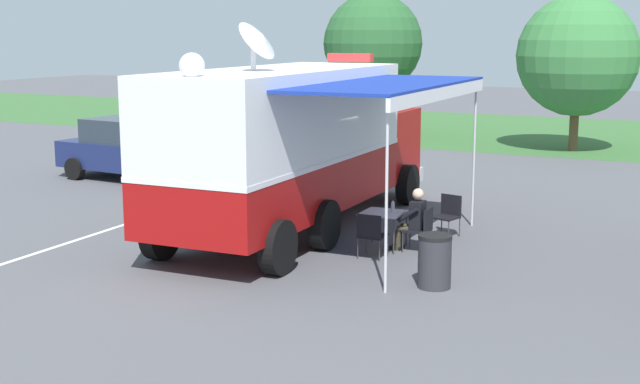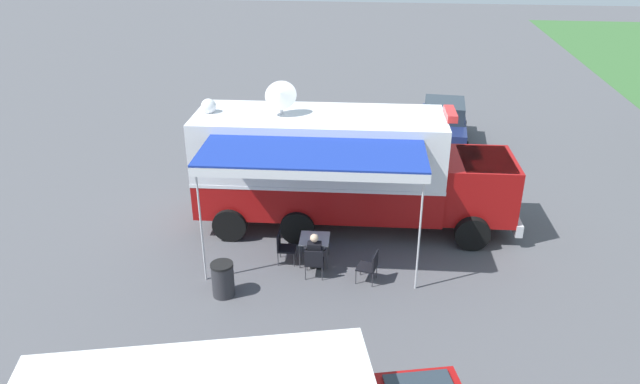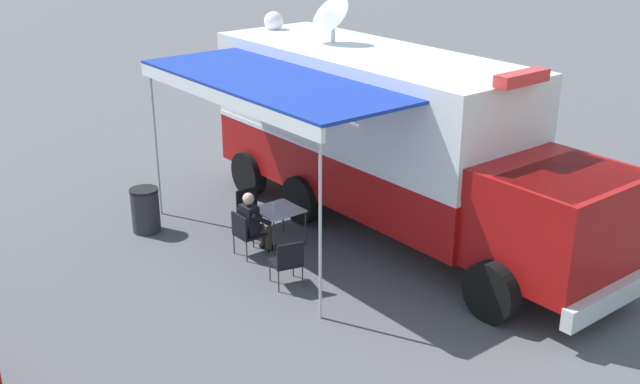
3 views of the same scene
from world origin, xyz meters
The scene contains 15 objects.
ground_plane centered at (0.00, 0.00, 0.00)m, with size 100.00×100.00×0.00m, color #515156.
grass_verge centered at (0.00, 21.28, 0.00)m, with size 80.00×14.00×0.01m, color #386633.
lot_stripe centered at (-3.63, -2.44, 0.00)m, with size 0.12×4.80×0.01m, color silver.
command_truck centered at (0.00, 0.75, 1.94)m, with size 5.14×9.58×4.53m.
folding_table centered at (2.25, 0.13, 0.67)m, with size 0.83×0.83×0.73m.
water_bottle centered at (2.42, 0.22, 0.83)m, with size 0.07×0.07×0.22m.
folding_chair_at_table centered at (3.05, 0.21, 0.51)m, with size 0.50×0.50×0.87m.
folding_chair_beside_table centered at (2.37, -0.72, 0.51)m, with size 0.50×0.50×0.87m.
folding_chair_spare_by_truck centered at (3.08, 1.68, 0.51)m, with size 0.58×0.58×0.87m.
seated_responder centered at (2.86, 0.21, 0.65)m, with size 0.67×0.57×1.25m.
trash_bin centered at (4.07, -1.95, 0.46)m, with size 0.57×0.57×0.91m.
car_behind_truck centered at (-7.49, 4.27, 0.88)m, with size 4.33×2.27×1.76m.
tree_far_left centered at (-6.01, 17.63, 3.71)m, with size 3.35×3.35×5.40m.
tree_left_of_centre centered at (-5.25, 16.83, 3.75)m, with size 3.94×3.94×5.73m.
tree_right_of_centre centered at (2.87, 16.22, 3.38)m, with size 4.27×4.27×5.52m.
Camera 1 is at (8.71, -15.32, 4.27)m, focal length 48.51 mm.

